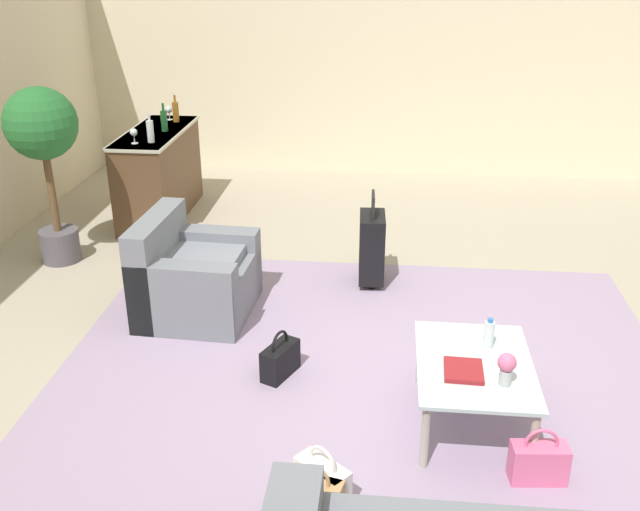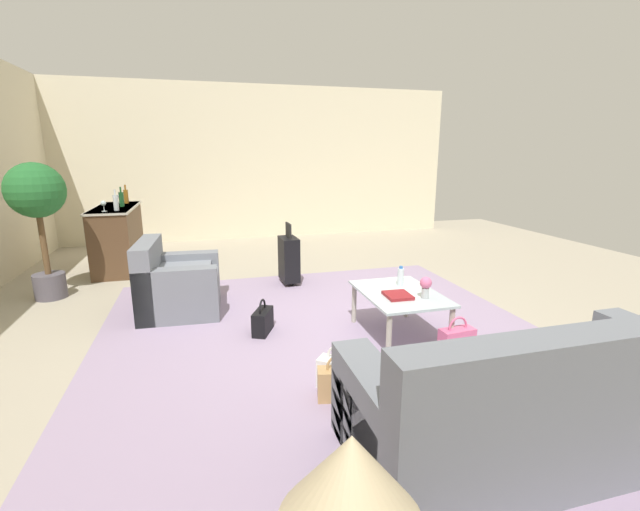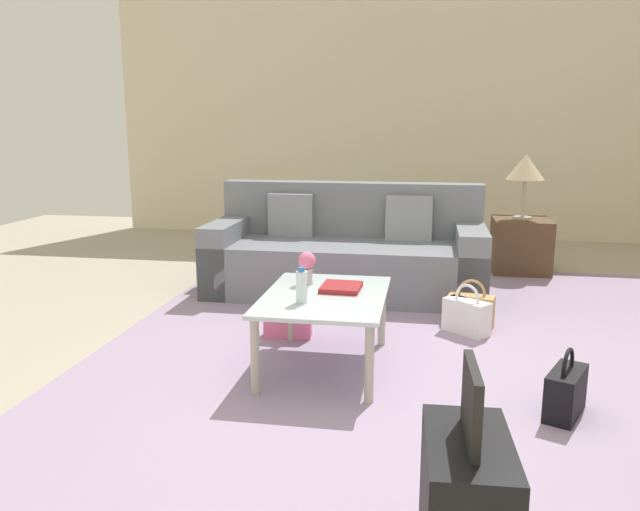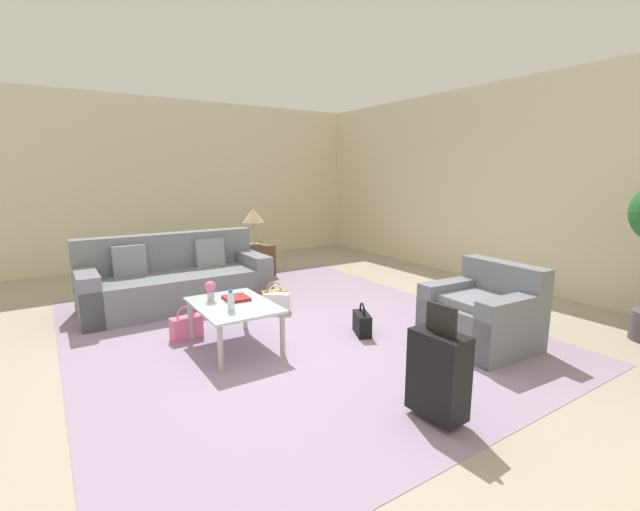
% 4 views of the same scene
% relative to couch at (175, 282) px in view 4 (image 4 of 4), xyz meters
% --- Properties ---
extents(ground_plane, '(12.00, 12.00, 0.00)m').
position_rel_couch_xyz_m(ground_plane, '(2.20, 0.60, -0.31)').
color(ground_plane, '#A89E89').
extents(wall_back, '(10.24, 0.12, 3.10)m').
position_rel_couch_xyz_m(wall_back, '(2.20, 4.66, 1.24)').
color(wall_back, beige).
rests_on(wall_back, ground).
extents(wall_left, '(0.12, 8.00, 3.10)m').
position_rel_couch_xyz_m(wall_left, '(-2.86, 0.60, 1.24)').
color(wall_left, beige).
rests_on(wall_left, ground).
extents(area_rug, '(5.20, 4.40, 0.01)m').
position_rel_couch_xyz_m(area_rug, '(1.60, 0.80, -0.30)').
color(area_rug, '#9984A3').
rests_on(area_rug, ground).
extents(couch, '(0.98, 2.33, 0.93)m').
position_rel_couch_xyz_m(couch, '(0.00, 0.00, 0.00)').
color(couch, slate).
rests_on(couch, ground).
extents(armchair, '(0.98, 0.90, 0.83)m').
position_rel_couch_xyz_m(armchair, '(3.11, 2.27, -0.01)').
color(armchair, slate).
rests_on(armchair, ground).
extents(coffee_table, '(0.99, 0.71, 0.46)m').
position_rel_couch_xyz_m(coffee_table, '(1.80, 0.10, 0.09)').
color(coffee_table, silver).
rests_on(coffee_table, ground).
extents(water_bottle, '(0.06, 0.06, 0.20)m').
position_rel_couch_xyz_m(water_bottle, '(2.00, 0.00, 0.24)').
color(water_bottle, silver).
rests_on(water_bottle, coffee_table).
extents(coffee_table_book, '(0.27, 0.24, 0.03)m').
position_rel_couch_xyz_m(coffee_table_book, '(1.68, 0.18, 0.16)').
color(coffee_table_book, maroon).
rests_on(coffee_table_book, coffee_table).
extents(flower_vase, '(0.11, 0.11, 0.21)m').
position_rel_couch_xyz_m(flower_vase, '(1.58, -0.05, 0.27)').
color(flower_vase, '#B2B7BC').
rests_on(flower_vase, coffee_table).
extents(side_table, '(0.55, 0.55, 0.53)m').
position_rel_couch_xyz_m(side_table, '(-1.00, 1.60, -0.04)').
color(side_table, '#513823').
rests_on(side_table, ground).
extents(table_lamp, '(0.36, 0.36, 0.62)m').
position_rel_couch_xyz_m(table_lamp, '(-1.00, 1.60, 0.71)').
color(table_lamp, '#ADA899').
rests_on(table_lamp, side_table).
extents(suitcase_black, '(0.41, 0.24, 0.85)m').
position_rel_couch_xyz_m(suitcase_black, '(3.80, 0.80, 0.05)').
color(suitcase_black, black).
rests_on(suitcase_black, ground).
extents(handbag_white, '(0.31, 0.34, 0.36)m').
position_rel_couch_xyz_m(handbag_white, '(1.03, 0.97, -0.18)').
color(handbag_white, white).
rests_on(handbag_white, ground).
extents(handbag_pink, '(0.17, 0.33, 0.36)m').
position_rel_couch_xyz_m(handbag_pink, '(1.31, -0.24, -0.18)').
color(handbag_pink, pink).
rests_on(handbag_pink, ground).
extents(handbag_tan, '(0.21, 0.34, 0.36)m').
position_rel_couch_xyz_m(handbag_tan, '(0.89, 1.01, -0.18)').
color(handbag_tan, tan).
rests_on(handbag_tan, ground).
extents(handbag_black, '(0.35, 0.26, 0.36)m').
position_rel_couch_xyz_m(handbag_black, '(2.23, 1.39, -0.18)').
color(handbag_black, black).
rests_on(handbag_black, ground).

